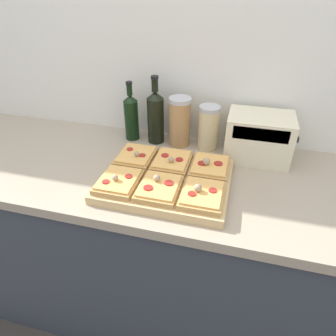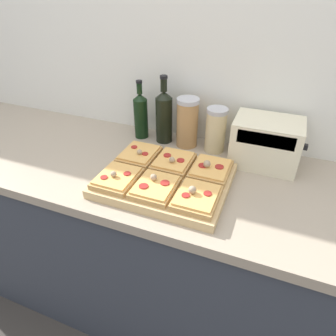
{
  "view_description": "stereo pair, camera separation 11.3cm",
  "coord_description": "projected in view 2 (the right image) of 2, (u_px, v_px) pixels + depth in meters",
  "views": [
    {
      "loc": [
        0.3,
        -0.65,
        1.59
      ],
      "look_at": [
        0.06,
        0.26,
        0.97
      ],
      "focal_mm": 32.0,
      "sensor_mm": 36.0,
      "label": 1
    },
    {
      "loc": [
        0.41,
        -0.61,
        1.59
      ],
      "look_at": [
        0.06,
        0.26,
        0.97
      ],
      "focal_mm": 32.0,
      "sensor_mm": 36.0,
      "label": 2
    }
  ],
  "objects": [
    {
      "name": "kitchen_counter",
      "position": [
        160.0,
        246.0,
        1.47
      ],
      "size": [
        2.63,
        0.67,
        0.91
      ],
      "color": "#333842",
      "rests_on": "ground_plane"
    },
    {
      "name": "grain_jar_tall",
      "position": [
        187.0,
        123.0,
        1.33
      ],
      "size": [
        0.1,
        0.1,
        0.22
      ],
      "color": "#AD7F4C",
      "rests_on": "kitchen_counter"
    },
    {
      "name": "pizza_slice_front_right",
      "position": [
        197.0,
        197.0,
        0.99
      ],
      "size": [
        0.14,
        0.17,
        0.06
      ],
      "color": "tan",
      "rests_on": "cutting_board"
    },
    {
      "name": "pizza_slice_back_left",
      "position": [
        139.0,
        154.0,
        1.22
      ],
      "size": [
        0.14,
        0.17,
        0.05
      ],
      "color": "tan",
      "rests_on": "cutting_board"
    },
    {
      "name": "pizza_slice_back_right",
      "position": [
        211.0,
        169.0,
        1.13
      ],
      "size": [
        0.14,
        0.17,
        0.06
      ],
      "color": "tan",
      "rests_on": "cutting_board"
    },
    {
      "name": "cutting_board",
      "position": [
        165.0,
        180.0,
        1.13
      ],
      "size": [
        0.47,
        0.38,
        0.03
      ],
      "primitive_type": "cube",
      "color": "tan",
      "rests_on": "kitchen_counter"
    },
    {
      "name": "pizza_slice_front_left",
      "position": [
        117.0,
        178.0,
        1.09
      ],
      "size": [
        0.14,
        0.17,
        0.05
      ],
      "color": "tan",
      "rests_on": "cutting_board"
    },
    {
      "name": "wall_back",
      "position": [
        189.0,
        64.0,
        1.31
      ],
      "size": [
        6.0,
        0.06,
        2.5
      ],
      "color": "silver",
      "rests_on": "ground_plane"
    },
    {
      "name": "olive_oil_bottle",
      "position": [
        141.0,
        115.0,
        1.4
      ],
      "size": [
        0.07,
        0.07,
        0.27
      ],
      "color": "black",
      "rests_on": "kitchen_counter"
    },
    {
      "name": "pizza_slice_front_center",
      "position": [
        155.0,
        187.0,
        1.04
      ],
      "size": [
        0.14,
        0.17,
        0.05
      ],
      "color": "tan",
      "rests_on": "cutting_board"
    },
    {
      "name": "toaster_oven",
      "position": [
        266.0,
        142.0,
        1.21
      ],
      "size": [
        0.29,
        0.19,
        0.19
      ],
      "color": "beige",
      "rests_on": "kitchen_counter"
    },
    {
      "name": "grain_jar_short",
      "position": [
        216.0,
        130.0,
        1.3
      ],
      "size": [
        0.09,
        0.09,
        0.2
      ],
      "color": "beige",
      "rests_on": "kitchen_counter"
    },
    {
      "name": "pizza_slice_back_center",
      "position": [
        174.0,
        162.0,
        1.18
      ],
      "size": [
        0.14,
        0.17,
        0.05
      ],
      "color": "tan",
      "rests_on": "cutting_board"
    },
    {
      "name": "wine_bottle",
      "position": [
        164.0,
        116.0,
        1.36
      ],
      "size": [
        0.08,
        0.08,
        0.31
      ],
      "color": "black",
      "rests_on": "kitchen_counter"
    }
  ]
}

